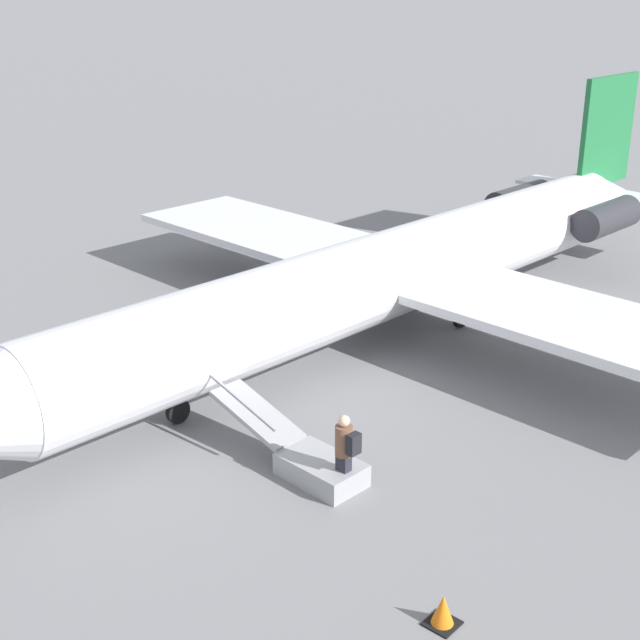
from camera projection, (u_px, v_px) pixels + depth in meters
ground_plane at (383, 338)px, 25.82m from camera, size 600.00×600.00×0.00m
airplane_main at (405, 268)px, 25.70m from camera, size 28.52×21.57×6.46m
boarding_stairs at (307, 458)px, 18.75m from camera, size 1.22×4.07×1.64m
passenger at (345, 449)px, 17.84m from camera, size 0.36×0.55×1.74m
traffic_cone_near_stairs at (443, 611)px, 14.43m from camera, size 0.52×0.52×0.57m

